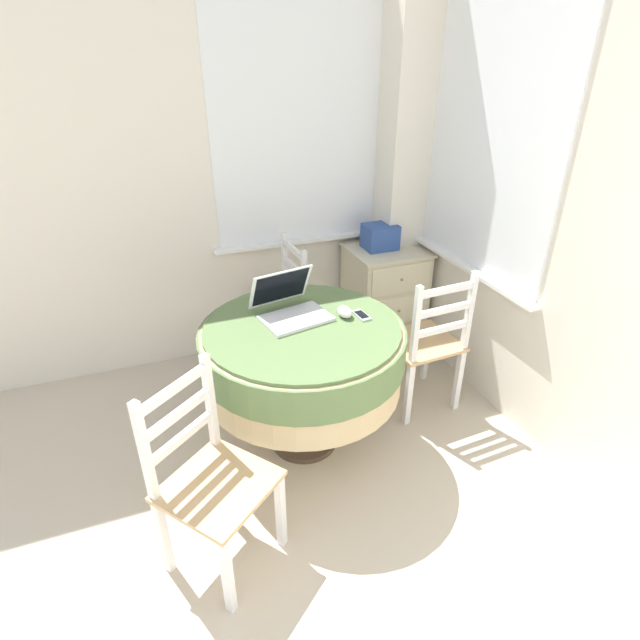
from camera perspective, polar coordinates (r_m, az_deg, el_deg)
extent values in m
cube|color=silver|center=(3.24, -23.79, 14.61)|extent=(4.03, 0.06, 2.55)
cube|color=white|center=(3.33, -2.62, 20.97)|extent=(1.10, 0.01, 1.42)
cube|color=white|center=(3.47, -2.21, 9.03)|extent=(1.18, 0.07, 0.02)
cube|color=white|center=(2.99, 18.91, 18.69)|extent=(0.01, 1.10, 1.42)
cube|color=white|center=(3.17, 16.45, 5.83)|extent=(0.07, 1.18, 0.02)
cube|color=silver|center=(3.52, 9.45, 17.52)|extent=(0.28, 0.28, 2.55)
cylinder|color=#4C3D2D|center=(2.87, -1.80, -13.43)|extent=(0.36, 0.36, 0.03)
cylinder|color=#4C3D2D|center=(2.64, -1.92, -7.60)|extent=(0.11, 0.11, 0.69)
cylinder|color=tan|center=(2.53, -1.99, -4.30)|extent=(1.00, 1.00, 0.33)
cylinder|color=#567042|center=(2.49, -2.01, -2.85)|extent=(1.03, 1.03, 0.18)
cylinder|color=#567042|center=(2.44, -2.05, -0.88)|extent=(0.97, 0.97, 0.02)
cube|color=silver|center=(2.49, -2.75, 0.18)|extent=(0.37, 0.28, 0.02)
cube|color=silver|center=(2.50, -2.93, 0.52)|extent=(0.31, 0.19, 0.00)
cube|color=silver|center=(2.57, -4.55, 3.80)|extent=(0.34, 0.16, 0.21)
cube|color=black|center=(2.56, -4.50, 3.80)|extent=(0.31, 0.14, 0.18)
ellipsoid|color=white|center=(2.52, 2.84, 0.95)|extent=(0.07, 0.10, 0.05)
cube|color=#B2B7BC|center=(2.53, 4.76, 0.54)|extent=(0.06, 0.12, 0.01)
cube|color=black|center=(2.53, 4.77, 0.65)|extent=(0.05, 0.09, 0.00)
cube|color=tan|center=(3.26, -5.58, 0.87)|extent=(0.40, 0.42, 0.02)
cube|color=white|center=(3.48, -8.92, -1.55)|extent=(0.04, 0.04, 0.41)
cube|color=white|center=(3.19, -7.26, -4.46)|extent=(0.04, 0.04, 0.41)
cube|color=white|center=(3.55, -3.75, -0.50)|extent=(0.04, 0.04, 0.41)
cube|color=white|center=(3.27, -1.68, -3.23)|extent=(0.04, 0.04, 0.41)
cube|color=white|center=(3.36, -3.99, 6.24)|extent=(0.03, 0.03, 0.45)
cube|color=white|center=(3.06, -1.80, 3.96)|extent=(0.03, 0.03, 0.45)
cube|color=white|center=(3.14, -3.02, 8.02)|extent=(0.04, 0.35, 0.04)
cube|color=white|center=(3.19, -2.97, 6.05)|extent=(0.04, 0.35, 0.04)
cube|color=white|center=(3.23, -2.92, 4.13)|extent=(0.04, 0.35, 0.04)
cube|color=tan|center=(2.99, 11.49, -2.43)|extent=(0.42, 0.41, 0.02)
cube|color=white|center=(3.30, 12.00, -3.62)|extent=(0.04, 0.04, 0.41)
cube|color=white|center=(3.13, 6.78, -5.06)|extent=(0.04, 0.04, 0.41)
cube|color=white|center=(3.09, 15.51, -6.60)|extent=(0.04, 0.04, 0.41)
cube|color=white|center=(2.91, 10.08, -8.36)|extent=(0.04, 0.04, 0.41)
cube|color=white|center=(2.86, 16.68, 0.81)|extent=(0.03, 0.03, 0.45)
cube|color=white|center=(2.66, 10.90, -0.59)|extent=(0.03, 0.03, 0.45)
cube|color=white|center=(2.68, 14.32, 3.36)|extent=(0.35, 0.04, 0.04)
cube|color=white|center=(2.73, 14.02, 1.14)|extent=(0.35, 0.04, 0.04)
cube|color=white|center=(2.79, 13.74, -1.00)|extent=(0.35, 0.04, 0.04)
cube|color=tan|center=(2.11, -11.52, -18.07)|extent=(0.55, 0.55, 0.02)
cube|color=white|center=(2.12, -10.55, -26.77)|extent=(0.05, 0.05, 0.41)
cube|color=white|center=(2.28, -4.53, -20.89)|extent=(0.05, 0.05, 0.41)
cube|color=white|center=(2.28, -17.44, -22.47)|extent=(0.05, 0.05, 0.41)
cube|color=white|center=(2.43, -11.28, -17.48)|extent=(0.05, 0.05, 0.41)
cube|color=white|center=(1.96, -19.40, -14.08)|extent=(0.04, 0.04, 0.45)
cube|color=white|center=(2.13, -12.44, -9.02)|extent=(0.04, 0.04, 0.45)
cube|color=white|center=(1.94, -16.41, -7.57)|extent=(0.29, 0.23, 0.04)
cube|color=white|center=(2.01, -15.95, -10.28)|extent=(0.29, 0.23, 0.04)
cube|color=white|center=(2.08, -15.51, -12.80)|extent=(0.29, 0.23, 0.04)
cube|color=beige|center=(3.64, 7.25, 2.66)|extent=(0.49, 0.45, 0.70)
cube|color=beige|center=(3.50, 7.61, 7.97)|extent=(0.52, 0.48, 0.02)
cube|color=beige|center=(3.36, 9.28, 4.62)|extent=(0.43, 0.01, 0.20)
sphere|color=olive|center=(3.35, 9.34, 4.56)|extent=(0.02, 0.02, 0.02)
cube|color=beige|center=(3.46, 8.98, 1.08)|extent=(0.43, 0.01, 0.20)
sphere|color=olive|center=(3.45, 9.04, 1.02)|extent=(0.02, 0.02, 0.02)
cube|color=beige|center=(3.57, 8.69, -2.25)|extent=(0.43, 0.01, 0.20)
sphere|color=olive|center=(3.57, 8.75, -2.32)|extent=(0.02, 0.02, 0.02)
cube|color=#2D4C93|center=(3.47, 6.88, 9.44)|extent=(0.22, 0.18, 0.17)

